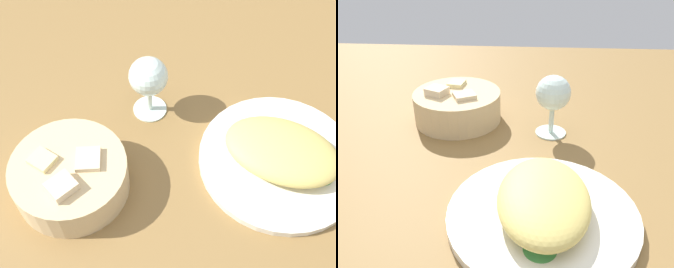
{
  "view_description": "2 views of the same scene",
  "coord_description": "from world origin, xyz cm",
  "views": [
    {
      "loc": [
        -16.66,
        31.73,
        64.78
      ],
      "look_at": [
        0.95,
        -9.89,
        3.35
      ],
      "focal_mm": 48.18,
      "sensor_mm": 36.0,
      "label": 1
    },
    {
      "loc": [
        -55.76,
        -11.29,
        35.39
      ],
      "look_at": [
        0.45,
        -7.45,
        3.27
      ],
      "focal_mm": 37.62,
      "sensor_mm": 36.0,
      "label": 2
    }
  ],
  "objects": [
    {
      "name": "ground_plane",
      "position": [
        0.0,
        0.0,
        -1.0
      ],
      "size": [
        140.0,
        140.0,
        2.0
      ],
      "primitive_type": "cube",
      "color": "olive"
    },
    {
      "name": "plate",
      "position": [
        -17.76,
        -13.9,
        0.7
      ],
      "size": [
        27.14,
        27.14,
        1.4
      ],
      "primitive_type": "cylinder",
      "color": "white",
      "rests_on": "ground_plane"
    },
    {
      "name": "omelette",
      "position": [
        -17.76,
        -13.9,
        3.62
      ],
      "size": [
        19.37,
        13.05,
        4.44
      ],
      "primitive_type": "ellipsoid",
      "rotation": [
        0.0,
        0.0,
        -0.01
      ],
      "color": "#D6BF63",
      "rests_on": "plate"
    },
    {
      "name": "lettuce_garnish",
      "position": [
        -24.84,
        -13.39,
        1.9
      ],
      "size": [
        4.3,
        4.3,
        1.01
      ],
      "primitive_type": "cone",
      "color": "#38843C",
      "rests_on": "plate"
    },
    {
      "name": "bread_basket",
      "position": [
        11.96,
        3.79,
        3.36
      ],
      "size": [
        18.41,
        18.41,
        7.94
      ],
      "color": "#D1B583",
      "rests_on": "ground_plane"
    },
    {
      "name": "wine_glass_near",
      "position": [
        7.21,
        -16.1,
        8.23
      ],
      "size": [
        6.84,
        6.84,
        12.3
      ],
      "color": "silver",
      "rests_on": "ground_plane"
    }
  ]
}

